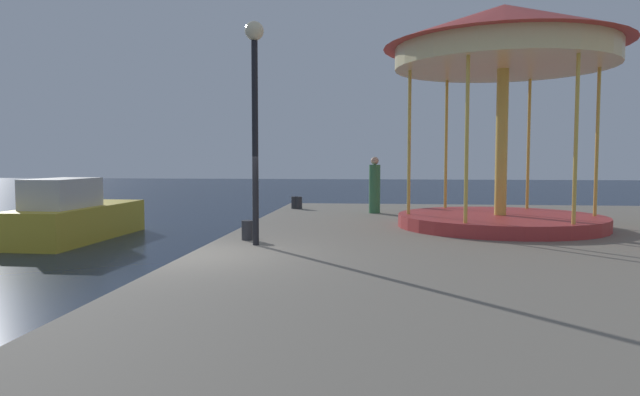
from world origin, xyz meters
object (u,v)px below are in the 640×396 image
object	(u,v)px
bollard_center	(299,203)
bollard_south	(295,203)
bollard_north	(248,230)
person_near_carousel	(375,187)
motorboat_yellow	(75,217)
lamp_post_mid_promenade	(255,93)
carousel	(503,62)

from	to	relation	value
bollard_center	bollard_south	world-z (taller)	same
bollard_north	person_near_carousel	world-z (taller)	person_near_carousel
motorboat_yellow	bollard_center	distance (m)	6.92
motorboat_yellow	bollard_south	xyz separation A→B (m)	(6.32, 2.52, 0.29)
motorboat_yellow	bollard_south	distance (m)	6.81
motorboat_yellow	bollard_south	size ratio (longest dim) A/B	13.36
bollard_south	person_near_carousel	bearing A→B (deg)	-26.55
motorboat_yellow	lamp_post_mid_promenade	bearing A→B (deg)	-39.66
bollard_north	bollard_center	world-z (taller)	same
lamp_post_mid_promenade	bollard_center	bearing A→B (deg)	92.28
bollard_center	person_near_carousel	world-z (taller)	person_near_carousel
carousel	person_near_carousel	world-z (taller)	carousel
motorboat_yellow	bollard_south	bearing A→B (deg)	21.75
carousel	bollard_north	bearing A→B (deg)	-153.42
motorboat_yellow	carousel	distance (m)	12.89
bollard_north	lamp_post_mid_promenade	bearing A→B (deg)	-64.28
bollard_center	person_near_carousel	distance (m)	2.90
carousel	person_near_carousel	xyz separation A→B (m)	(-3.06, 3.36, -3.16)
motorboat_yellow	person_near_carousel	distance (m)	9.10
carousel	bollard_center	xyz separation A→B (m)	(-5.59, 4.65, -3.76)
lamp_post_mid_promenade	bollard_center	xyz separation A→B (m)	(-0.32, 8.10, -2.70)
carousel	lamp_post_mid_promenade	xyz separation A→B (m)	(-5.26, -3.45, -1.06)
motorboat_yellow	bollard_north	xyz separation A→B (m)	(6.46, -4.96, 0.29)
person_near_carousel	lamp_post_mid_promenade	bearing A→B (deg)	-107.93
carousel	bollard_north	distance (m)	7.29
motorboat_yellow	lamp_post_mid_promenade	distance (m)	9.29
bollard_center	person_near_carousel	size ratio (longest dim) A/B	0.23
carousel	lamp_post_mid_promenade	distance (m)	6.38
motorboat_yellow	bollard_center	size ratio (longest dim) A/B	13.36
carousel	person_near_carousel	bearing A→B (deg)	132.29
carousel	bollard_center	distance (m)	8.18
lamp_post_mid_promenade	person_near_carousel	bearing A→B (deg)	72.07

